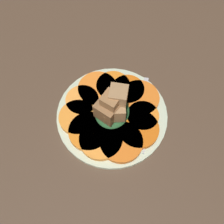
{
  "coord_description": "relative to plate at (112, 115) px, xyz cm",
  "views": [
    {
      "loc": [
        -27.25,
        -6.9,
        60.58
      ],
      "look_at": [
        0.0,
        0.0,
        4.1
      ],
      "focal_mm": 45.0,
      "sensor_mm": 36.0,
      "label": 1
    }
  ],
  "objects": [
    {
      "name": "fork",
      "position": [
        1.36,
        -6.83,
        0.78
      ],
      "size": [
        19.22,
        3.78,
        0.4
      ],
      "rotation": [
        0.0,
        0.0,
        0.11
      ],
      "color": "#B2B2B7",
      "rests_on": "plate"
    },
    {
      "name": "plate",
      "position": [
        0.0,
        0.0,
        0.0
      ],
      "size": [
        25.36,
        25.36,
        1.05
      ],
      "color": "beige",
      "rests_on": "table_slab"
    },
    {
      "name": "carrot_slice_3",
      "position": [
        5.14,
        -5.2,
        1.23
      ],
      "size": [
        9.35,
        9.35,
        1.29
      ],
      "primitive_type": "cylinder",
      "color": "orange",
      "rests_on": "plate"
    },
    {
      "name": "carrot_slice_2",
      "position": [
        0.82,
        -6.92,
        1.23
      ],
      "size": [
        7.24,
        7.24,
        1.29
      ],
      "primitive_type": "cylinder",
      "color": "orange",
      "rests_on": "plate"
    },
    {
      "name": "carrot_slice_1",
      "position": [
        -2.53,
        -6.62,
        1.23
      ],
      "size": [
        9.12,
        9.12,
        1.29
      ],
      "primitive_type": "cylinder",
      "color": "#D35E11",
      "rests_on": "plate"
    },
    {
      "name": "table_slab",
      "position": [
        0.0,
        0.0,
        -1.52
      ],
      "size": [
        120.0,
        120.0,
        2.0
      ],
      "primitive_type": "cube",
      "color": "#4C3828",
      "rests_on": "ground"
    },
    {
      "name": "carrot_slice_0",
      "position": [
        -6.36,
        -3.67,
        1.23
      ],
      "size": [
        9.36,
        9.36,
        1.29
      ],
      "primitive_type": "cylinder",
      "color": "orange",
      "rests_on": "plate"
    },
    {
      "name": "carrot_slice_4",
      "position": [
        6.75,
        -2.15,
        1.23
      ],
      "size": [
        7.74,
        7.74,
        1.29
      ],
      "primitive_type": "cylinder",
      "color": "#D45E12",
      "rests_on": "plate"
    },
    {
      "name": "carrot_slice_5",
      "position": [
        6.81,
        1.45,
        1.23
      ],
      "size": [
        8.02,
        8.02,
        1.29
      ],
      "primitive_type": "cylinder",
      "color": "orange",
      "rests_on": "plate"
    },
    {
      "name": "carrot_slice_8",
      "position": [
        -3.07,
        7.1,
        1.23
      ],
      "size": [
        8.54,
        8.54,
        1.29
      ],
      "primitive_type": "cylinder",
      "color": "orange",
      "rests_on": "plate"
    },
    {
      "name": "carrot_slice_9",
      "position": [
        -5.67,
        3.71,
        1.23
      ],
      "size": [
        9.11,
        9.11,
        1.29
      ],
      "primitive_type": "cylinder",
      "color": "orange",
      "rests_on": "plate"
    },
    {
      "name": "carrot_slice_7",
      "position": [
        1.35,
        7.42,
        1.23
      ],
      "size": [
        7.67,
        7.67,
        1.29
      ],
      "primitive_type": "cylinder",
      "color": "#F99539",
      "rests_on": "plate"
    },
    {
      "name": "carrot_slice_6",
      "position": [
        5.19,
        4.8,
        1.23
      ],
      "size": [
        9.28,
        9.28,
        1.29
      ],
      "primitive_type": "cylinder",
      "color": "orange",
      "rests_on": "plate"
    },
    {
      "name": "carrot_slice_10",
      "position": [
        -6.78,
        0.74,
        1.23
      ],
      "size": [
        9.48,
        9.48,
        1.29
      ],
      "primitive_type": "cylinder",
      "color": "orange",
      "rests_on": "plate"
    },
    {
      "name": "center_pile",
      "position": [
        -0.5,
        -0.08,
        4.54
      ],
      "size": [
        8.69,
        7.83,
        9.68
      ],
      "color": "#235128",
      "rests_on": "plate"
    }
  ]
}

